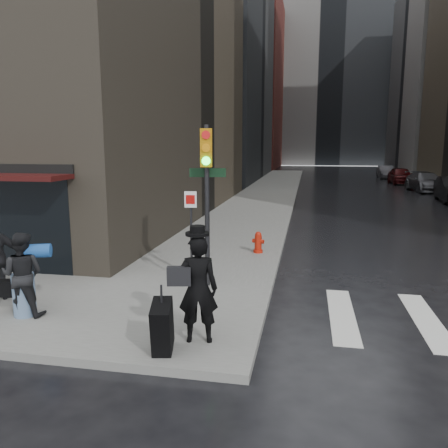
{
  "coord_description": "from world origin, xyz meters",
  "views": [
    {
      "loc": [
        2.73,
        -7.68,
        3.36
      ],
      "look_at": [
        0.55,
        3.66,
        1.3
      ],
      "focal_mm": 35.0,
      "sensor_mm": 36.0,
      "label": 1
    }
  ],
  "objects_px": {
    "man_jeans": "(22,274)",
    "parked_car_4": "(401,176)",
    "traffic_light": "(205,184)",
    "parked_car_3": "(425,182)",
    "man_overcoat": "(191,295)",
    "fire_hydrant": "(258,243)",
    "parked_car_5": "(386,172)"
  },
  "relations": [
    {
      "from": "man_overcoat",
      "to": "traffic_light",
      "type": "xyz_separation_m",
      "value": [
        -0.44,
        2.95,
        1.54
      ]
    },
    {
      "from": "parked_car_3",
      "to": "parked_car_4",
      "type": "bearing_deg",
      "value": 89.73
    },
    {
      "from": "man_overcoat",
      "to": "parked_car_4",
      "type": "height_order",
      "value": "man_overcoat"
    },
    {
      "from": "parked_car_4",
      "to": "parked_car_5",
      "type": "distance_m",
      "value": 6.7
    },
    {
      "from": "man_overcoat",
      "to": "parked_car_4",
      "type": "bearing_deg",
      "value": -117.36
    },
    {
      "from": "fire_hydrant",
      "to": "parked_car_5",
      "type": "relative_size",
      "value": 0.16
    },
    {
      "from": "fire_hydrant",
      "to": "parked_car_3",
      "type": "height_order",
      "value": "parked_car_3"
    },
    {
      "from": "traffic_light",
      "to": "parked_car_4",
      "type": "distance_m",
      "value": 34.08
    },
    {
      "from": "man_overcoat",
      "to": "parked_car_5",
      "type": "bearing_deg",
      "value": -114.7
    },
    {
      "from": "man_jeans",
      "to": "parked_car_5",
      "type": "relative_size",
      "value": 0.4
    },
    {
      "from": "traffic_light",
      "to": "man_overcoat",
      "type": "bearing_deg",
      "value": -91.5
    },
    {
      "from": "traffic_light",
      "to": "fire_hydrant",
      "type": "height_order",
      "value": "traffic_light"
    },
    {
      "from": "parked_car_3",
      "to": "man_jeans",
      "type": "bearing_deg",
      "value": -120.98
    },
    {
      "from": "traffic_light",
      "to": "parked_car_4",
      "type": "relative_size",
      "value": 0.84
    },
    {
      "from": "man_jeans",
      "to": "fire_hydrant",
      "type": "distance_m",
      "value": 7.03
    },
    {
      "from": "parked_car_5",
      "to": "man_jeans",
      "type": "bearing_deg",
      "value": -107.1
    },
    {
      "from": "parked_car_3",
      "to": "parked_car_5",
      "type": "xyz_separation_m",
      "value": [
        -0.67,
        13.39,
        -0.05
      ]
    },
    {
      "from": "man_overcoat",
      "to": "fire_hydrant",
      "type": "xyz_separation_m",
      "value": [
        0.38,
        6.43,
        -0.55
      ]
    },
    {
      "from": "man_overcoat",
      "to": "fire_hydrant",
      "type": "height_order",
      "value": "man_overcoat"
    },
    {
      "from": "man_jeans",
      "to": "traffic_light",
      "type": "height_order",
      "value": "traffic_light"
    },
    {
      "from": "man_overcoat",
      "to": "parked_car_3",
      "type": "distance_m",
      "value": 30.52
    },
    {
      "from": "parked_car_3",
      "to": "man_overcoat",
      "type": "bearing_deg",
      "value": -114.66
    },
    {
      "from": "parked_car_4",
      "to": "fire_hydrant",
      "type": "bearing_deg",
      "value": -108.95
    },
    {
      "from": "parked_car_5",
      "to": "parked_car_3",
      "type": "bearing_deg",
      "value": -86.41
    },
    {
      "from": "man_overcoat",
      "to": "parked_car_5",
      "type": "distance_m",
      "value": 43.18
    },
    {
      "from": "man_jeans",
      "to": "fire_hydrant",
      "type": "relative_size",
      "value": 2.5
    },
    {
      "from": "man_overcoat",
      "to": "traffic_light",
      "type": "distance_m",
      "value": 3.36
    },
    {
      "from": "man_jeans",
      "to": "parked_car_3",
      "type": "height_order",
      "value": "man_jeans"
    },
    {
      "from": "man_jeans",
      "to": "fire_hydrant",
      "type": "height_order",
      "value": "man_jeans"
    },
    {
      "from": "man_overcoat",
      "to": "parked_car_3",
      "type": "xyz_separation_m",
      "value": [
        10.54,
        28.64,
        -0.27
      ]
    },
    {
      "from": "man_jeans",
      "to": "parked_car_4",
      "type": "xyz_separation_m",
      "value": [
        13.51,
        34.76,
        -0.22
      ]
    },
    {
      "from": "fire_hydrant",
      "to": "parked_car_3",
      "type": "xyz_separation_m",
      "value": [
        10.16,
        22.2,
        0.28
      ]
    }
  ]
}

